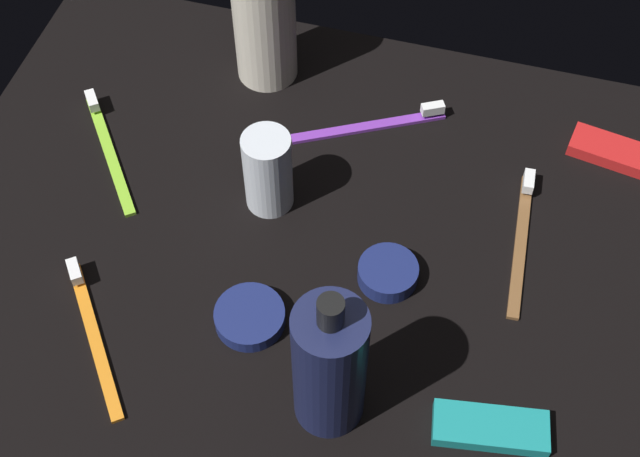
% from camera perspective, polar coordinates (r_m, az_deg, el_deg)
% --- Properties ---
extents(ground_plane, '(0.84, 0.64, 0.01)m').
position_cam_1_polar(ground_plane, '(0.92, 0.00, -1.28)').
color(ground_plane, black).
extents(lotion_bottle, '(0.06, 0.06, 0.19)m').
position_cam_1_polar(lotion_bottle, '(0.76, 0.62, -8.90)').
color(lotion_bottle, '#191E43').
rests_on(lotion_bottle, ground_plane).
extents(bodywash_bottle, '(0.07, 0.07, 0.19)m').
position_cam_1_polar(bodywash_bottle, '(1.02, -3.63, 13.52)').
color(bodywash_bottle, silver).
rests_on(bodywash_bottle, ground_plane).
extents(deodorant_stick, '(0.05, 0.05, 0.10)m').
position_cam_1_polar(deodorant_stick, '(0.91, -3.39, 3.71)').
color(deodorant_stick, silver).
rests_on(deodorant_stick, ground_plane).
extents(toothbrush_brown, '(0.02, 0.18, 0.02)m').
position_cam_1_polar(toothbrush_brown, '(0.94, 12.95, -0.32)').
color(toothbrush_brown, brown).
rests_on(toothbrush_brown, ground_plane).
extents(toothbrush_orange, '(0.12, 0.15, 0.02)m').
position_cam_1_polar(toothbrush_orange, '(0.89, -14.58, -6.25)').
color(toothbrush_orange, orange).
rests_on(toothbrush_orange, ground_plane).
extents(toothbrush_lime, '(0.12, 0.15, 0.02)m').
position_cam_1_polar(toothbrush_lime, '(1.02, -13.62, 5.27)').
color(toothbrush_lime, '#8CD133').
rests_on(toothbrush_lime, ground_plane).
extents(toothbrush_purple, '(0.16, 0.09, 0.02)m').
position_cam_1_polar(toothbrush_purple, '(1.02, 3.80, 6.85)').
color(toothbrush_purple, purple).
rests_on(toothbrush_purple, ground_plane).
extents(snack_bar_red, '(0.11, 0.06, 0.01)m').
position_cam_1_polar(snack_bar_red, '(1.04, 18.68, 4.66)').
color(snack_bar_red, red).
rests_on(snack_bar_red, ground_plane).
extents(snack_bar_teal, '(0.11, 0.06, 0.01)m').
position_cam_1_polar(snack_bar_teal, '(0.83, 10.98, -12.56)').
color(snack_bar_teal, teal).
rests_on(snack_bar_teal, ground_plane).
extents(cream_tin_left, '(0.06, 0.06, 0.02)m').
position_cam_1_polar(cream_tin_left, '(0.89, 4.42, -2.89)').
color(cream_tin_left, navy).
rests_on(cream_tin_left, ground_plane).
extents(cream_tin_right, '(0.07, 0.07, 0.02)m').
position_cam_1_polar(cream_tin_right, '(0.87, -4.57, -5.73)').
color(cream_tin_right, navy).
rests_on(cream_tin_right, ground_plane).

